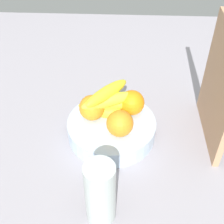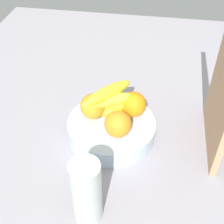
{
  "view_description": "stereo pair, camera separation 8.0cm",
  "coord_description": "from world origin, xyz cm",
  "px_view_note": "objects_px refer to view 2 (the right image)",
  "views": [
    {
      "loc": [
        69.46,
        3.41,
        70.88
      ],
      "look_at": [
        0.58,
        0.13,
        9.65
      ],
      "focal_mm": 49.23,
      "sensor_mm": 36.0,
      "label": 1
    },
    {
      "loc": [
        68.62,
        11.37,
        70.88
      ],
      "look_at": [
        0.58,
        0.13,
        9.65
      ],
      "focal_mm": 49.23,
      "sensor_mm": 36.0,
      "label": 2
    }
  ],
  "objects_px": {
    "orange_front_left": "(118,124)",
    "orange_center": "(93,106)",
    "cutting_board": "(222,96)",
    "banana_bunch": "(107,102)",
    "orange_front_right": "(133,104)",
    "fruit_bowl": "(112,128)",
    "thermos_tumbler": "(86,191)"
  },
  "relations": [
    {
      "from": "orange_front_right",
      "to": "cutting_board",
      "type": "bearing_deg",
      "value": 84.65
    },
    {
      "from": "orange_front_left",
      "to": "orange_front_right",
      "type": "distance_m",
      "value": 0.1
    },
    {
      "from": "fruit_bowl",
      "to": "cutting_board",
      "type": "height_order",
      "value": "cutting_board"
    },
    {
      "from": "banana_bunch",
      "to": "fruit_bowl",
      "type": "bearing_deg",
      "value": 33.44
    },
    {
      "from": "fruit_bowl",
      "to": "orange_front_right",
      "type": "xyz_separation_m",
      "value": [
        -0.05,
        0.06,
        0.07
      ]
    },
    {
      "from": "thermos_tumbler",
      "to": "orange_front_left",
      "type": "bearing_deg",
      "value": 170.54
    },
    {
      "from": "orange_front_right",
      "to": "cutting_board",
      "type": "distance_m",
      "value": 0.26
    },
    {
      "from": "fruit_bowl",
      "to": "banana_bunch",
      "type": "bearing_deg",
      "value": -146.56
    },
    {
      "from": "fruit_bowl",
      "to": "banana_bunch",
      "type": "height_order",
      "value": "banana_bunch"
    },
    {
      "from": "orange_front_right",
      "to": "banana_bunch",
      "type": "height_order",
      "value": "banana_bunch"
    },
    {
      "from": "fruit_bowl",
      "to": "orange_front_left",
      "type": "relative_size",
      "value": 3.48
    },
    {
      "from": "orange_front_left",
      "to": "fruit_bowl",
      "type": "bearing_deg",
      "value": -152.43
    },
    {
      "from": "orange_front_left",
      "to": "orange_center",
      "type": "relative_size",
      "value": 1.0
    },
    {
      "from": "orange_front_right",
      "to": "thermos_tumbler",
      "type": "relative_size",
      "value": 0.42
    },
    {
      "from": "orange_front_left",
      "to": "orange_front_right",
      "type": "relative_size",
      "value": 1.0
    },
    {
      "from": "orange_center",
      "to": "cutting_board",
      "type": "relative_size",
      "value": 0.22
    },
    {
      "from": "orange_front_right",
      "to": "cutting_board",
      "type": "height_order",
      "value": "cutting_board"
    },
    {
      "from": "orange_front_left",
      "to": "banana_bunch",
      "type": "bearing_deg",
      "value": -150.18
    },
    {
      "from": "banana_bunch",
      "to": "thermos_tumbler",
      "type": "relative_size",
      "value": 0.99
    },
    {
      "from": "thermos_tumbler",
      "to": "orange_front_right",
      "type": "bearing_deg",
      "value": 167.44
    },
    {
      "from": "orange_center",
      "to": "thermos_tumbler",
      "type": "xyz_separation_m",
      "value": [
        0.3,
        0.05,
        -0.0
      ]
    },
    {
      "from": "orange_front_left",
      "to": "cutting_board",
      "type": "distance_m",
      "value": 0.3
    },
    {
      "from": "orange_center",
      "to": "banana_bunch",
      "type": "height_order",
      "value": "banana_bunch"
    },
    {
      "from": "cutting_board",
      "to": "thermos_tumbler",
      "type": "relative_size",
      "value": 1.92
    },
    {
      "from": "orange_center",
      "to": "thermos_tumbler",
      "type": "relative_size",
      "value": 0.42
    },
    {
      "from": "fruit_bowl",
      "to": "orange_front_right",
      "type": "bearing_deg",
      "value": 128.31
    },
    {
      "from": "fruit_bowl",
      "to": "orange_front_right",
      "type": "distance_m",
      "value": 0.1
    },
    {
      "from": "cutting_board",
      "to": "fruit_bowl",
      "type": "bearing_deg",
      "value": -85.24
    },
    {
      "from": "orange_front_right",
      "to": "fruit_bowl",
      "type": "bearing_deg",
      "value": -51.69
    },
    {
      "from": "fruit_bowl",
      "to": "orange_front_left",
      "type": "distance_m",
      "value": 0.09
    },
    {
      "from": "orange_front_right",
      "to": "thermos_tumbler",
      "type": "bearing_deg",
      "value": -12.56
    },
    {
      "from": "fruit_bowl",
      "to": "thermos_tumbler",
      "type": "xyz_separation_m",
      "value": [
        0.28,
        -0.01,
        0.07
      ]
    }
  ]
}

